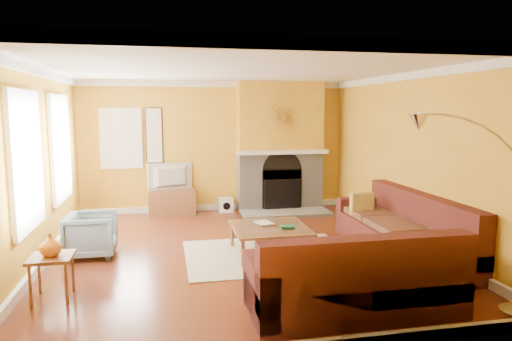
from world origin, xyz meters
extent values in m
cube|color=maroon|center=(0.00, 0.00, -0.01)|extent=(5.50, 6.00, 0.02)
cube|color=white|center=(0.00, 0.00, 2.71)|extent=(5.50, 6.00, 0.02)
cube|color=gold|center=(0.00, 3.01, 1.35)|extent=(5.50, 0.02, 2.70)
cube|color=gold|center=(0.00, -3.01, 1.35)|extent=(5.50, 0.02, 2.70)
cube|color=gold|center=(-2.76, 0.00, 1.35)|extent=(0.02, 6.00, 2.70)
cube|color=gold|center=(2.76, 0.00, 1.35)|extent=(0.02, 6.00, 2.70)
cube|color=white|center=(-2.72, 1.30, 1.50)|extent=(0.06, 1.22, 1.72)
cube|color=white|center=(-2.72, -0.60, 1.50)|extent=(0.06, 1.22, 1.72)
cube|color=white|center=(-1.90, 2.96, 1.55)|extent=(0.82, 0.06, 1.22)
cube|color=white|center=(-1.25, 2.97, 1.60)|extent=(0.34, 0.04, 1.14)
cube|color=white|center=(1.35, 2.56, 1.25)|extent=(1.92, 0.22, 0.08)
cube|color=gray|center=(1.35, 2.25, 0.03)|extent=(1.80, 0.70, 0.06)
cube|color=beige|center=(0.40, -0.23, 0.01)|extent=(2.40, 1.80, 0.02)
cube|color=brown|center=(-0.92, 2.71, 0.25)|extent=(0.93, 0.42, 0.51)
imported|color=black|center=(-0.92, 2.71, 0.78)|extent=(0.92, 0.44, 0.54)
cube|color=white|center=(0.18, 2.77, 0.15)|extent=(0.29, 0.29, 0.29)
imported|color=slate|center=(-2.12, 0.23, 0.32)|extent=(0.70, 0.68, 0.64)
imported|color=orange|center=(-2.32, -1.29, 0.63)|extent=(0.24, 0.24, 0.26)
imported|color=white|center=(0.27, -0.10, 0.44)|extent=(0.28, 0.33, 0.03)
camera|label=1|loc=(-1.06, -6.54, 2.12)|focal=32.00mm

